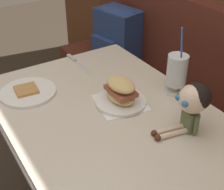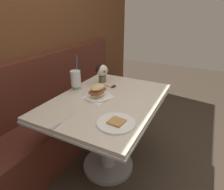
{
  "view_description": "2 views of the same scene",
  "coord_description": "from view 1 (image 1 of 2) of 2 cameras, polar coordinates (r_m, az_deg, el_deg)",
  "views": [
    {
      "loc": [
        0.92,
        -0.38,
        1.52
      ],
      "look_at": [
        -0.01,
        0.21,
        0.81
      ],
      "focal_mm": 51.38,
      "sensor_mm": 36.0,
      "label": 1
    },
    {
      "loc": [
        -1.24,
        -0.5,
        1.42
      ],
      "look_at": [
        0.01,
        0.14,
        0.77
      ],
      "focal_mm": 30.51,
      "sensor_mm": 36.0,
      "label": 2
    }
  ],
  "objects": [
    {
      "name": "butter_knife",
      "position": [
        1.73,
        -6.65,
        6.15
      ],
      "size": [
        0.24,
        0.03,
        0.01
      ],
      "color": "silver",
      "rests_on": "diner_table"
    },
    {
      "name": "seated_doll",
      "position": [
        1.2,
        14.19,
        -1.11
      ],
      "size": [
        0.13,
        0.23,
        0.2
      ],
      "color": "#5B6642",
      "rests_on": "diner_table"
    },
    {
      "name": "backpack",
      "position": [
        2.28,
        0.96,
        10.86
      ],
      "size": [
        0.34,
        0.3,
        0.41
      ],
      "color": "navy",
      "rests_on": "booth_bench"
    },
    {
      "name": "booth_bench",
      "position": [
        1.92,
        15.59,
        -6.88
      ],
      "size": [
        2.6,
        0.48,
        1.0
      ],
      "color": "#512319",
      "rests_on": "ground"
    },
    {
      "name": "diner_table",
      "position": [
        1.45,
        -0.71,
        -9.19
      ],
      "size": [
        1.11,
        0.81,
        0.74
      ],
      "color": "beige",
      "rests_on": "ground"
    },
    {
      "name": "sandwich_plate",
      "position": [
        1.36,
        1.57,
        0.21
      ],
      "size": [
        0.23,
        0.23,
        0.12
      ],
      "color": "white",
      "rests_on": "diner_table"
    },
    {
      "name": "toast_plate",
      "position": [
        1.49,
        -14.73,
        0.56
      ],
      "size": [
        0.25,
        0.25,
        0.03
      ],
      "color": "white",
      "rests_on": "diner_table"
    },
    {
      "name": "milkshake_glass",
      "position": [
        1.43,
        11.45,
        4.03
      ],
      "size": [
        0.1,
        0.1,
        0.32
      ],
      "color": "silver",
      "rests_on": "diner_table"
    }
  ]
}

